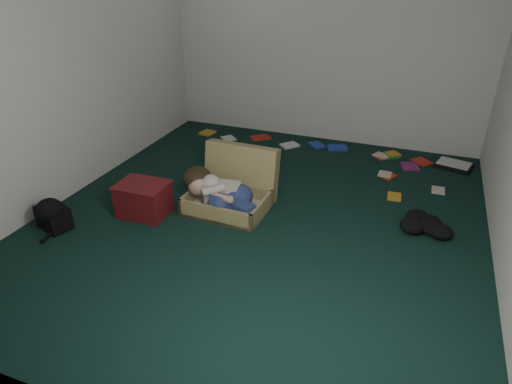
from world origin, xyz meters
The scene contains 11 objects.
floor centered at (0.00, 0.00, 0.00)m, with size 4.50×4.50×0.00m, color black.
wall_back centered at (0.00, 2.25, 1.30)m, with size 4.50×4.50×0.00m, color white.
wall_front centered at (0.00, -2.25, 1.30)m, with size 4.50×4.50×0.00m, color white.
wall_left centered at (-2.00, 0.00, 1.30)m, with size 4.50×4.50×0.00m, color white.
suitcase centered at (-0.36, 0.16, 0.17)m, with size 0.78×0.76×0.56m.
person centered at (-0.42, -0.03, 0.21)m, with size 0.82×0.41×0.35m.
maroon_bin centered at (-1.07, -0.33, 0.16)m, with size 0.47×0.38×0.32m.
backpack centered at (-1.70, -0.83, 0.11)m, with size 0.38×0.30×0.23m, color black, non-canonical shape.
clothing_pile centered at (1.43, 0.32, 0.08)m, with size 0.48×0.39×0.15m, color black, non-canonical shape.
paper_tray centered at (1.70, 1.88, 0.03)m, with size 0.45×0.38×0.05m.
book_scatter centered at (0.37, 1.70, 0.01)m, with size 3.23×1.33×0.02m.
Camera 1 is at (1.27, -3.48, 2.23)m, focal length 32.00 mm.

